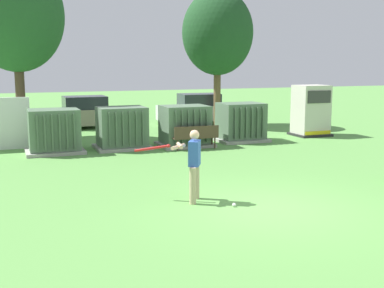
{
  "coord_description": "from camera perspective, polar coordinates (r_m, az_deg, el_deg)",
  "views": [
    {
      "loc": [
        -5.55,
        -9.6,
        3.32
      ],
      "look_at": [
        -0.54,
        3.5,
        1.0
      ],
      "focal_mm": 46.33,
      "sensor_mm": 36.0,
      "label": 1
    }
  ],
  "objects": [
    {
      "name": "generator_enclosure",
      "position": [
        23.26,
        13.52,
        3.74
      ],
      "size": [
        1.6,
        1.4,
        2.3
      ],
      "color": "#262626",
      "rests_on": "ground"
    },
    {
      "name": "ground_plane",
      "position": [
        11.57,
        8.81,
        -7.39
      ],
      "size": [
        96.0,
        96.0,
        0.0
      ],
      "primitive_type": "plane",
      "color": "#5B9947"
    },
    {
      "name": "park_bench",
      "position": [
        19.02,
        0.45,
        0.97
      ],
      "size": [
        1.81,
        0.44,
        0.92
      ],
      "color": "#4C3828",
      "rests_on": "ground"
    },
    {
      "name": "tree_center_left",
      "position": [
        26.16,
        2.96,
        12.64
      ],
      "size": [
        3.67,
        3.67,
        7.01
      ],
      "color": "brown",
      "rests_on": "ground"
    },
    {
      "name": "transformer_mid_west",
      "position": [
        19.37,
        -8.07,
        1.79
      ],
      "size": [
        2.1,
        1.7,
        1.62
      ],
      "color": "#9E9B93",
      "rests_on": "ground"
    },
    {
      "name": "tree_left",
      "position": [
        22.79,
        -19.6,
        13.73
      ],
      "size": [
        4.01,
        4.01,
        7.66
      ],
      "color": "#4C3828",
      "rests_on": "ground"
    },
    {
      "name": "transformer_west",
      "position": [
        18.98,
        -15.59,
        1.38
      ],
      "size": [
        2.1,
        1.7,
        1.62
      ],
      "color": "#9E9B93",
      "rests_on": "ground"
    },
    {
      "name": "transformer_mid_east",
      "position": [
        19.78,
        -0.82,
        2.04
      ],
      "size": [
        2.1,
        1.7,
        1.62
      ],
      "color": "#9E9B93",
      "rests_on": "ground"
    },
    {
      "name": "parked_car_right_of_center",
      "position": [
        27.3,
        0.58,
        3.99
      ],
      "size": [
        4.29,
        2.09,
        1.62
      ],
      "color": "silver",
      "rests_on": "ground"
    },
    {
      "name": "parked_car_left_of_center",
      "position": [
        25.89,
        -12.45,
        3.48
      ],
      "size": [
        4.23,
        1.97,
        1.62
      ],
      "color": "gray",
      "rests_on": "ground"
    },
    {
      "name": "sports_ball",
      "position": [
        11.62,
        4.87,
        -7.0
      ],
      "size": [
        0.09,
        0.09,
        0.09
      ],
      "primitive_type": "sphere",
      "color": "white",
      "rests_on": "ground"
    },
    {
      "name": "transformer_east",
      "position": [
        21.14,
        5.64,
        2.47
      ],
      "size": [
        2.1,
        1.7,
        1.62
      ],
      "color": "#9E9B93",
      "rests_on": "ground"
    },
    {
      "name": "batter",
      "position": [
        11.83,
        0.01,
        -2.04
      ],
      "size": [
        1.49,
        1.07,
        1.74
      ],
      "color": "tan",
      "rests_on": "ground"
    }
  ]
}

